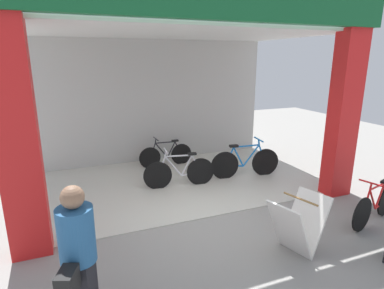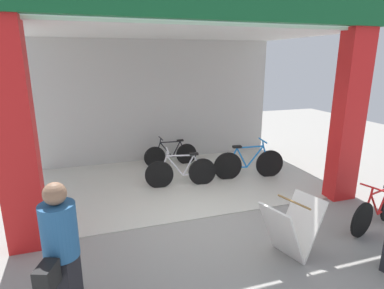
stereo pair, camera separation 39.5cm
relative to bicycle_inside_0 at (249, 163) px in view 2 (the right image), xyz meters
The scene contains 8 objects.
ground_plane 2.28m from the bicycle_inside_0, 136.58° to the right, with size 20.84×20.84×0.00m, color gray.
shop_facade 2.48m from the bicycle_inside_0, 165.93° to the left, with size 6.62×4.07×4.08m.
bicycle_inside_0 is the anchor object (origin of this frame).
bicycle_inside_1 1.69m from the bicycle_inside_0, behind, with size 1.61×0.44×0.89m.
bicycle_inside_2 2.15m from the bicycle_inside_0, 135.82° to the left, with size 1.46×0.40×0.80m.
bicycle_parked_0 2.94m from the bicycle_inside_0, 70.91° to the right, with size 1.47×0.50×0.83m.
sandwich_board_sign 3.12m from the bicycle_inside_0, 106.73° to the right, with size 0.96×0.77×0.88m.
pedestrian_0 5.12m from the bicycle_inside_0, 140.67° to the right, with size 0.48×0.70×1.63m.
Camera 2 is at (-1.90, -4.89, 2.82)m, focal length 29.58 mm.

